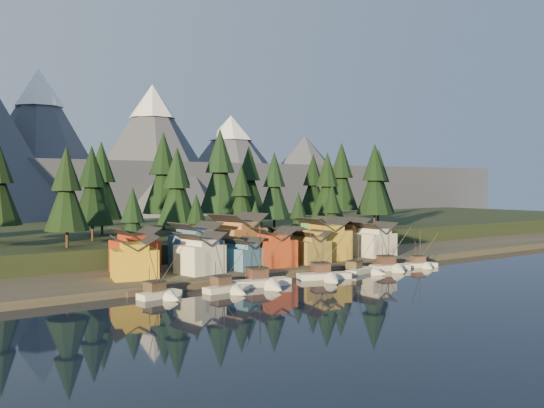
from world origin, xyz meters
TOP-DOWN VIEW (x-y plane):
  - ground at (0.00, 0.00)m, footprint 500.00×500.00m
  - shore_strip at (0.00, 40.00)m, footprint 400.00×50.00m
  - hillside at (0.00, 90.00)m, footprint 420.00×100.00m
  - dock at (0.00, 16.50)m, footprint 80.00×4.00m
  - mountain_ridge at (-4.20, 213.59)m, footprint 560.00×190.00m
  - boat_0 at (-35.34, 10.23)m, footprint 8.40×8.98m
  - boat_1 at (-22.76, 8.36)m, footprint 9.01×9.73m
  - boat_2 at (-14.02, 9.20)m, footprint 12.32×13.11m
  - boat_3 at (1.37, 8.65)m, footprint 11.90×12.31m
  - boat_4 at (13.96, 10.07)m, footprint 9.42×9.84m
  - boat_5 at (22.40, 9.56)m, footprint 9.95×10.58m
  - boat_6 at (32.20, 8.82)m, footprint 8.28×8.77m
  - house_front_0 at (-34.17, 24.97)m, footprint 10.16×9.83m
  - house_front_1 at (-20.47, 23.32)m, footprint 9.28×9.01m
  - house_front_2 at (-9.74, 23.20)m, footprint 8.29×8.33m
  - house_front_3 at (-1.59, 23.21)m, footprint 9.87×9.55m
  - house_front_4 at (8.70, 22.81)m, footprint 7.48×8.06m
  - house_front_5 at (15.66, 24.85)m, footprint 11.36×10.66m
  - house_front_6 at (30.27, 22.82)m, footprint 8.68×8.21m
  - house_back_0 at (-30.47, 33.29)m, footprint 8.74×8.40m
  - house_back_1 at (-17.24, 31.00)m, footprint 9.48×9.59m
  - house_back_2 at (-4.39, 33.69)m, footprint 12.41×11.69m
  - house_back_3 at (8.74, 32.56)m, footprint 9.04×8.40m
  - house_back_4 at (20.39, 33.29)m, footprint 10.69×10.42m
  - house_back_5 at (28.61, 30.75)m, footprint 8.52×8.63m
  - tree_hill_2 at (-40.00, 48.00)m, footprint 9.61×9.61m
  - tree_hill_3 at (-30.00, 60.00)m, footprint 10.12×10.12m
  - tree_hill_4 at (-22.00, 75.00)m, footprint 11.06×11.06m
  - tree_hill_5 at (-12.00, 50.00)m, footprint 9.92×9.92m
  - tree_hill_6 at (-4.00, 65.00)m, footprint 10.42×10.42m
  - tree_hill_7 at (6.00, 48.00)m, footprint 8.29×8.29m
  - tree_hill_8 at (14.00, 72.00)m, footprint 13.32×13.32m
  - tree_hill_9 at (22.00, 55.00)m, footprint 10.04×10.04m
  - tree_hill_10 at (30.00, 80.00)m, footprint 11.52×11.52m
  - tree_hill_11 at (38.00, 50.00)m, footprint 10.10×10.10m
  - tree_hill_12 at (46.00, 66.00)m, footprint 10.25×10.25m
  - tree_hill_13 at (56.00, 48.00)m, footprint 11.47×11.47m
  - tree_hill_14 at (64.00, 72.00)m, footprint 12.28×12.28m
  - tree_hill_15 at (0.00, 82.00)m, footprint 12.87×12.87m
  - tree_hill_17 at (68.00, 58.00)m, footprint 11.11×11.11m
  - tree_shore_0 at (-28.00, 40.00)m, footprint 7.72×7.72m
  - tree_shore_1 at (-12.00, 40.00)m, footprint 7.00×7.00m
  - tree_shore_2 at (5.00, 40.00)m, footprint 6.15×6.15m
  - tree_shore_3 at (19.00, 40.00)m, footprint 7.07×7.07m
  - tree_shore_4 at (31.00, 40.00)m, footprint 7.95×7.95m

SIDE VIEW (x-z plane):
  - ground at x=0.00m, z-range 0.00..0.00m
  - dock at x=0.00m, z-range 0.00..1.00m
  - shore_strip at x=0.00m, z-range 0.00..1.50m
  - boat_4 at x=13.96m, z-range -3.21..7.07m
  - boat_6 at x=32.20m, z-range -2.99..6.89m
  - boat_1 at x=-22.76m, z-range -3.27..7.40m
  - boat_0 at x=-35.34m, z-range -3.17..7.51m
  - boat_3 at x=1.37m, z-range -3.90..8.36m
  - boat_2 at x=-14.02m, z-range -4.09..8.82m
  - boat_5 at x=22.40m, z-range -3.65..8.52m
  - hillside at x=0.00m, z-range 0.00..6.00m
  - house_front_2 at x=-9.74m, z-range 1.67..8.47m
  - house_front_4 at x=8.70m, z-range 1.69..9.23m
  - house_back_3 at x=8.74m, z-range 1.70..9.55m
  - house_front_0 at x=-34.17m, z-range 1.71..10.14m
  - house_front_1 at x=-20.47m, z-range 1.72..10.22m
  - house_front_6 at x=30.27m, z-range 1.72..10.35m
  - house_front_3 at x=-1.59m, z-range 1.72..10.43m
  - house_back_0 at x=-30.47m, z-range 1.74..11.11m
  - house_back_5 at x=28.61m, z-range 1.74..11.20m
  - house_back_4 at x=20.39m, z-range 1.75..11.62m
  - house_back_1 at x=-17.24m, z-range 1.75..11.81m
  - house_front_5 at x=15.66m, z-range 1.76..12.04m
  - house_back_2 at x=-4.39m, z-range 1.79..13.29m
  - tree_shore_2 at x=5.00m, z-range 2.16..16.49m
  - tree_shore_1 at x=-12.00m, z-range 2.25..18.56m
  - tree_shore_3 at x=19.00m, z-range 2.26..18.72m
  - tree_shore_0 at x=-28.00m, z-range 2.33..20.32m
  - tree_shore_4 at x=31.00m, z-range 2.36..20.88m
  - tree_hill_7 at x=6.00m, z-range 6.89..26.20m
  - tree_hill_2 at x=-40.00m, z-range 7.04..29.42m
  - tree_hill_5 at x=-12.00m, z-range 7.08..30.19m
  - tree_hill_9 at x=22.00m, z-range 7.09..30.48m
  - tree_hill_11 at x=38.00m, z-range 7.10..30.62m
  - tree_hill_3 at x=-30.00m, z-range 7.10..30.66m
  - tree_hill_12 at x=46.00m, z-range 7.11..31.00m
  - tree_hill_6 at x=-4.00m, z-range 7.13..31.42m
  - tree_hill_4 at x=-22.00m, z-range 7.20..32.96m
  - tree_hill_17 at x=68.00m, z-range 7.21..33.09m
  - tree_hill_13 at x=56.00m, z-range 7.25..33.96m
  - tree_hill_10 at x=30.00m, z-range 7.25..34.09m
  - tree_hill_14 at x=64.00m, z-range 7.34..35.94m
  - tree_hill_15 at x=0.00m, z-range 7.40..37.38m
  - tree_hill_8 at x=14.00m, z-range 7.45..38.47m
  - mountain_ridge at x=-4.20m, z-range -18.94..71.06m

